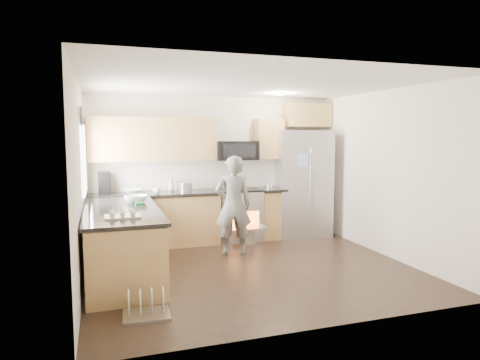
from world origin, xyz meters
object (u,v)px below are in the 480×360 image
object	(u,v)px
stove_range	(238,203)
refrigerator	(302,183)
person	(233,206)
dish_rack	(146,309)

from	to	relation	value
stove_range	refrigerator	world-z (taller)	refrigerator
stove_range	person	world-z (taller)	stove_range
stove_range	dish_rack	distance (m)	3.51
refrigerator	stove_range	bearing A→B (deg)	-170.67
refrigerator	person	xyz separation A→B (m)	(-1.65, -0.89, -0.20)
stove_range	refrigerator	size ratio (longest dim) A/B	0.90
stove_range	person	size ratio (longest dim) A/B	1.13
refrigerator	person	distance (m)	1.89
stove_range	person	bearing A→B (deg)	-112.29
stove_range	dish_rack	bearing A→B (deg)	-124.07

